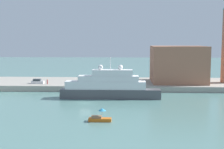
# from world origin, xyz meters

# --- Properties ---
(ground) EXTENTS (400.00, 400.00, 0.00)m
(ground) POSITION_xyz_m (0.00, 0.00, 0.00)
(ground) COLOR slate
(quay_dock) EXTENTS (110.00, 22.51, 1.72)m
(quay_dock) POSITION_xyz_m (0.00, 27.25, 0.86)
(quay_dock) COLOR gray
(quay_dock) RESTS_ON ground
(large_yacht) EXTENTS (26.43, 3.78, 10.93)m
(large_yacht) POSITION_xyz_m (5.50, 6.71, 3.05)
(large_yacht) COLOR #4C4C51
(large_yacht) RESTS_ON ground
(small_motorboat) EXTENTS (4.36, 1.44, 2.56)m
(small_motorboat) POSITION_xyz_m (5.03, -16.49, 0.76)
(small_motorboat) COLOR #C66019
(small_motorboat) RESTS_ON ground
(harbor_building) EXTENTS (16.97, 14.98, 11.75)m
(harbor_building) POSITION_xyz_m (26.88, 26.35, 7.59)
(harbor_building) COLOR #9E664C
(harbor_building) RESTS_ON quay_dock
(parked_car) EXTENTS (3.85, 1.80, 1.45)m
(parked_car) POSITION_xyz_m (-17.91, 21.34, 2.34)
(parked_car) COLOR silver
(parked_car) RESTS_ON quay_dock
(person_figure) EXTENTS (0.36, 0.36, 1.64)m
(person_figure) POSITION_xyz_m (-14.45, 20.06, 2.47)
(person_figure) COLOR maroon
(person_figure) RESTS_ON quay_dock
(mooring_bollard) EXTENTS (0.38, 0.38, 0.62)m
(mooring_bollard) POSITION_xyz_m (4.43, 16.90, 2.03)
(mooring_bollard) COLOR black
(mooring_bollard) RESTS_ON quay_dock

